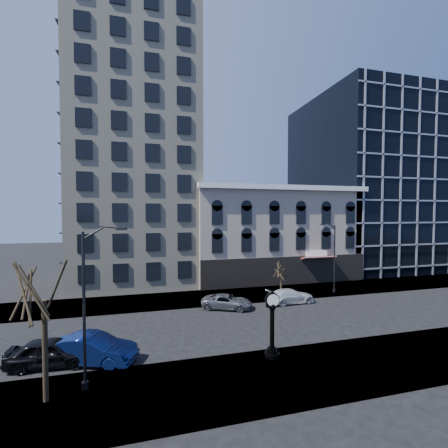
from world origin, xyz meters
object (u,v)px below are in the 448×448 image
object	(u,v)px
street_lamp_near	(96,264)
car_near_a	(52,352)
street_clock	(272,327)
car_near_b	(92,349)

from	to	relation	value
street_lamp_near	car_near_a	size ratio (longest dim) A/B	1.76
street_lamp_near	street_clock	bearing A→B (deg)	18.12
street_clock	car_near_a	size ratio (longest dim) A/B	0.87
car_near_a	street_clock	bearing A→B (deg)	-97.77
street_lamp_near	car_near_b	xyz separation A→B (m)	(-0.74, 3.13, -5.62)
street_lamp_near	car_near_a	distance (m)	7.27
street_clock	car_near_a	xyz separation A→B (m)	(-12.94, 2.48, -1.18)
street_clock	street_lamp_near	xyz separation A→B (m)	(-9.92, -0.93, 4.48)
car_near_b	street_lamp_near	bearing A→B (deg)	-146.20
street_lamp_near	car_near_a	world-z (taller)	street_lamp_near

